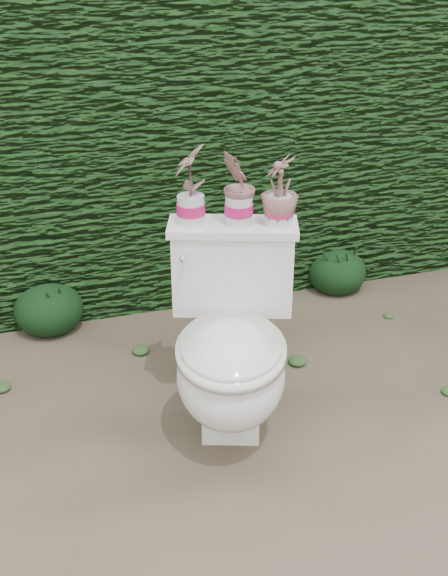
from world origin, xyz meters
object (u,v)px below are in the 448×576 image
object	(u,v)px
potted_plant_left	(190,186)
potted_plant_center	(239,189)
potted_plant_right	(280,192)
toilet	(231,350)

from	to	relation	value
potted_plant_left	potted_plant_center	xyz separation A→B (m)	(0.17, -0.06, -0.01)
potted_plant_right	potted_plant_center	bearing A→B (deg)	-89.02
potted_plant_left	potted_plant_center	bearing A→B (deg)	91.12
toilet	potted_plant_left	size ratio (longest dim) A/B	2.64
toilet	potted_plant_left	distance (m)	0.64
toilet	potted_plant_center	distance (m)	0.61
toilet	potted_plant_right	world-z (taller)	potted_plant_right
toilet	potted_plant_center	xyz separation A→B (m)	(0.10, 0.22, 0.56)
potted_plant_left	potted_plant_right	bearing A→B (deg)	91.12
toilet	potted_plant_right	distance (m)	0.62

